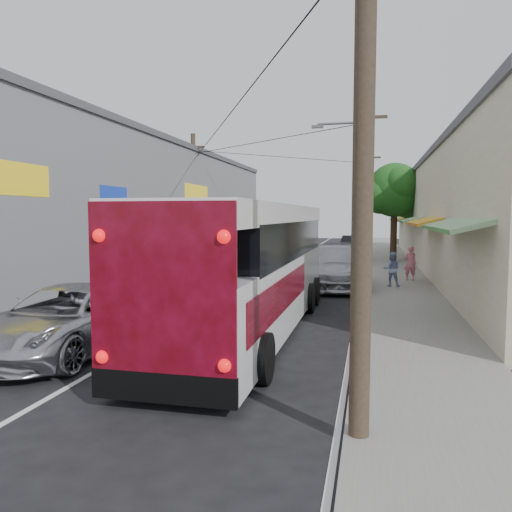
{
  "coord_description": "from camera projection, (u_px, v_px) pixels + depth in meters",
  "views": [
    {
      "loc": [
        5.32,
        -8.74,
        3.11
      ],
      "look_at": [
        1.37,
        8.33,
        1.68
      ],
      "focal_mm": 35.0,
      "sensor_mm": 36.0,
      "label": 1
    }
  ],
  "objects": [
    {
      "name": "building_left",
      "position": [
        128.0,
        206.0,
        29.02
      ],
      "size": [
        7.2,
        36.0,
        7.25
      ],
      "color": "gray",
      "rests_on": "ground"
    },
    {
      "name": "pedestrian_near",
      "position": [
        410.0,
        263.0,
        22.99
      ],
      "size": [
        0.62,
        0.46,
        1.58
      ],
      "primitive_type": "imported",
      "rotation": [
        0.0,
        0.0,
        3.29
      ],
      "color": "#D67189",
      "rests_on": "sidewalk"
    },
    {
      "name": "ground",
      "position": [
        95.0,
        372.0,
        9.94
      ],
      "size": [
        120.0,
        120.0,
        0.0
      ],
      "primitive_type": "plane",
      "color": "black",
      "rests_on": "ground"
    },
    {
      "name": "building_right",
      "position": [
        473.0,
        215.0,
        28.58
      ],
      "size": [
        7.09,
        40.0,
        6.25
      ],
      "color": "beige",
      "rests_on": "ground"
    },
    {
      "name": "utility_poles",
      "position": [
        333.0,
        198.0,
        28.64
      ],
      "size": [
        11.8,
        45.28,
        8.0
      ],
      "color": "#473828",
      "rests_on": "ground"
    },
    {
      "name": "pedestrian_far",
      "position": [
        392.0,
        269.0,
        21.02
      ],
      "size": [
        0.76,
        0.62,
        1.45
      ],
      "primitive_type": "imported",
      "rotation": [
        0.0,
        0.0,
        3.05
      ],
      "color": "#8899C6",
      "rests_on": "sidewalk"
    },
    {
      "name": "parked_suv",
      "position": [
        335.0,
        267.0,
        21.63
      ],
      "size": [
        3.17,
        6.32,
        1.76
      ],
      "primitive_type": "imported",
      "rotation": [
        0.0,
        0.0,
        0.12
      ],
      "color": "#AAABB3",
      "rests_on": "ground"
    },
    {
      "name": "parked_car_mid",
      "position": [
        346.0,
        252.0,
        32.11
      ],
      "size": [
        1.8,
        4.27,
        1.44
      ],
      "primitive_type": "imported",
      "rotation": [
        0.0,
        0.0,
        -0.02
      ],
      "color": "black",
      "rests_on": "ground"
    },
    {
      "name": "sidewalk",
      "position": [
        392.0,
        270.0,
        27.9
      ],
      "size": [
        3.0,
        80.0,
        0.12
      ],
      "primitive_type": "cube",
      "color": "slate",
      "rests_on": "ground"
    },
    {
      "name": "parked_car_far",
      "position": [
        352.0,
        245.0,
        40.57
      ],
      "size": [
        1.89,
        4.53,
        1.46
      ],
      "primitive_type": "imported",
      "rotation": [
        0.0,
        0.0,
        -0.08
      ],
      "color": "black",
      "rests_on": "ground"
    },
    {
      "name": "street_tree",
      "position": [
        396.0,
        192.0,
        33.28
      ],
      "size": [
        4.4,
        4.0,
        6.6
      ],
      "color": "#3F2B19",
      "rests_on": "ground"
    },
    {
      "name": "coach_bus",
      "position": [
        252.0,
        266.0,
        13.39
      ],
      "size": [
        2.73,
        11.75,
        3.38
      ],
      "rotation": [
        0.0,
        0.0,
        -0.0
      ],
      "color": "white",
      "rests_on": "ground"
    },
    {
      "name": "jeepney",
      "position": [
        68.0,
        319.0,
        11.38
      ],
      "size": [
        2.66,
        5.49,
        1.5
      ],
      "primitive_type": "imported",
      "rotation": [
        0.0,
        0.0,
        -0.03
      ],
      "color": "silver",
      "rests_on": "ground"
    }
  ]
}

